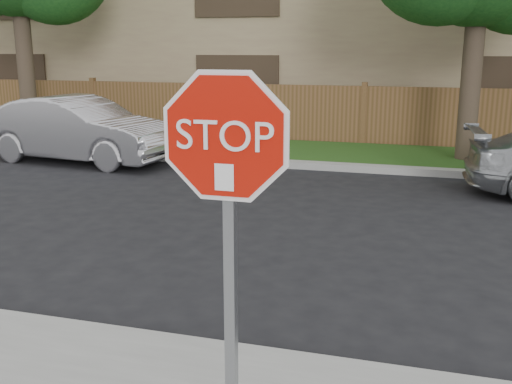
% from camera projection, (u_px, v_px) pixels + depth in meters
% --- Properties ---
extents(ground, '(90.00, 90.00, 0.00)m').
position_uv_depth(ground, '(218.00, 350.00, 5.31)').
color(ground, black).
rests_on(ground, ground).
extents(far_curb, '(70.00, 0.30, 0.15)m').
position_uv_depth(far_curb, '(345.00, 167.00, 12.90)').
color(far_curb, gray).
rests_on(far_curb, ground).
extents(grass_strip, '(70.00, 3.00, 0.12)m').
position_uv_depth(grass_strip, '(355.00, 155.00, 14.44)').
color(grass_strip, '#1E4714').
rests_on(grass_strip, ground).
extents(fence, '(70.00, 0.12, 1.60)m').
position_uv_depth(fence, '(363.00, 117.00, 15.76)').
color(fence, '#54391D').
rests_on(fence, ground).
extents(apartment_building, '(35.20, 9.20, 7.20)m').
position_uv_depth(apartment_building, '(385.00, 18.00, 20.33)').
color(apartment_building, '#91775A').
rests_on(apartment_building, ground).
extents(stop_sign, '(1.01, 0.13, 2.55)m').
position_uv_depth(stop_sign, '(227.00, 193.00, 3.33)').
color(stop_sign, gray).
rests_on(stop_sign, sidewalk_near).
extents(sedan_left, '(4.72, 2.13, 1.50)m').
position_uv_depth(sedan_left, '(79.00, 130.00, 13.71)').
color(sedan_left, '#BDBCC1').
rests_on(sedan_left, ground).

